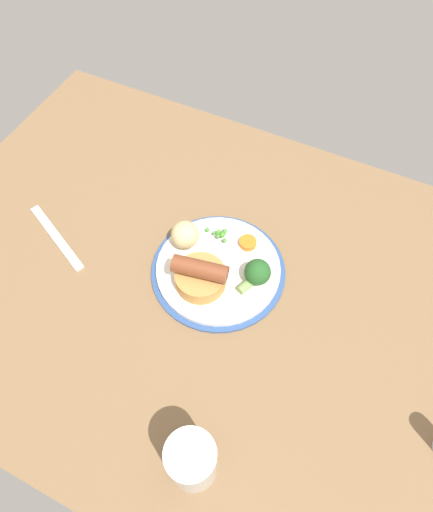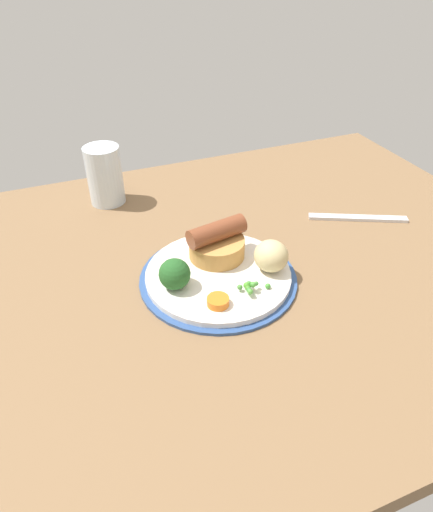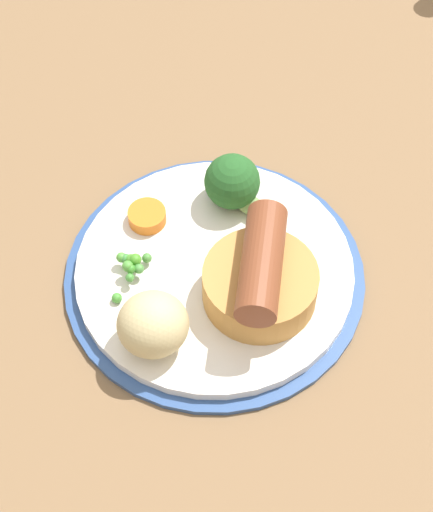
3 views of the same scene
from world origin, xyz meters
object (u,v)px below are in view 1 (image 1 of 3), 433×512
at_px(sausage_pudding, 200,276).
at_px(carrot_slice_1, 248,243).
at_px(fork, 57,237).
at_px(dinner_plate, 218,270).
at_px(broccoli_floret_near, 257,273).
at_px(potato_chunk_0, 185,235).
at_px(drinking_glass, 192,461).
at_px(pea_pile, 220,233).

xyz_separation_m(sausage_pudding, carrot_slice_1, (-0.04, -0.11, -0.02)).
bearing_deg(fork, dinner_plate, -142.12).
xyz_separation_m(broccoli_floret_near, potato_chunk_0, (0.15, -0.02, 0.00)).
distance_m(dinner_plate, sausage_pudding, 0.05).
xyz_separation_m(dinner_plate, carrot_slice_1, (-0.03, -0.07, 0.01)).
relative_size(broccoli_floret_near, drinking_glass, 0.58).
bearing_deg(pea_pile, dinner_plate, 113.05).
bearing_deg(fork, sausage_pudding, -149.40).
relative_size(pea_pile, carrot_slice_1, 1.55).
height_order(sausage_pudding, pea_pile, sausage_pudding).
relative_size(sausage_pudding, fork, 0.55).
bearing_deg(carrot_slice_1, broccoli_floret_near, 124.57).
height_order(dinner_plate, drinking_glass, drinking_glass).
relative_size(sausage_pudding, potato_chunk_0, 1.85).
distance_m(potato_chunk_0, carrot_slice_1, 0.12).
bearing_deg(sausage_pudding, dinner_plate, 60.37).
bearing_deg(carrot_slice_1, drinking_glass, 102.12).
height_order(dinner_plate, pea_pile, pea_pile).
bearing_deg(potato_chunk_0, pea_pile, -142.75).
distance_m(broccoli_floret_near, fork, 0.39).
bearing_deg(pea_pile, broccoli_floret_near, 150.16).
relative_size(potato_chunk_0, drinking_glass, 0.47).
height_order(sausage_pudding, broccoli_floret_near, sausage_pudding).
relative_size(pea_pile, potato_chunk_0, 0.91).
height_order(sausage_pudding, potato_chunk_0, sausage_pudding).
xyz_separation_m(potato_chunk_0, carrot_slice_1, (-0.10, -0.05, -0.02)).
xyz_separation_m(potato_chunk_0, drinking_glass, (-0.19, 0.33, 0.02)).
relative_size(dinner_plate, drinking_glass, 2.15).
relative_size(carrot_slice_1, fork, 0.17).
bearing_deg(potato_chunk_0, carrot_slice_1, -156.65).
bearing_deg(dinner_plate, fork, 12.30).
bearing_deg(fork, potato_chunk_0, -133.25).
bearing_deg(broccoli_floret_near, fork, 123.00).
bearing_deg(fork, drinking_glass, 175.43).
bearing_deg(dinner_plate, drinking_glass, 109.38).
bearing_deg(potato_chunk_0, dinner_plate, 164.04).
relative_size(pea_pile, drinking_glass, 0.43).
relative_size(dinner_plate, broccoli_floret_near, 3.68).
relative_size(sausage_pudding, carrot_slice_1, 3.13).
relative_size(dinner_plate, carrot_slice_1, 7.70).
height_order(fork, drinking_glass, drinking_glass).
xyz_separation_m(pea_pile, carrot_slice_1, (-0.05, -0.01, -0.00)).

